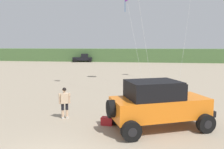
{
  "coord_description": "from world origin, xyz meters",
  "views": [
    {
      "loc": [
        3.16,
        -6.25,
        3.82
      ],
      "look_at": [
        1.33,
        5.53,
        2.32
      ],
      "focal_mm": 36.26,
      "sensor_mm": 36.0,
      "label": 1
    }
  ],
  "objects_px": {
    "cooler_box": "(107,121)",
    "person_watching": "(65,101)",
    "distant_pickup": "(83,58)",
    "jeep": "(158,103)"
  },
  "relations": [
    {
      "from": "cooler_box",
      "to": "person_watching",
      "type": "bearing_deg",
      "value": 170.17
    },
    {
      "from": "distant_pickup",
      "to": "jeep",
      "type": "bearing_deg",
      "value": -69.58
    },
    {
      "from": "cooler_box",
      "to": "distant_pickup",
      "type": "distance_m",
      "value": 44.57
    },
    {
      "from": "jeep",
      "to": "distant_pickup",
      "type": "xyz_separation_m",
      "value": [
        -15.86,
        42.61,
        -0.26
      ]
    },
    {
      "from": "cooler_box",
      "to": "distant_pickup",
      "type": "height_order",
      "value": "distant_pickup"
    },
    {
      "from": "jeep",
      "to": "person_watching",
      "type": "relative_size",
      "value": 3.0
    },
    {
      "from": "person_watching",
      "to": "distant_pickup",
      "type": "distance_m",
      "value": 43.26
    },
    {
      "from": "person_watching",
      "to": "distant_pickup",
      "type": "xyz_separation_m",
      "value": [
        -11.04,
        41.83,
        0.0
      ]
    },
    {
      "from": "person_watching",
      "to": "distant_pickup",
      "type": "height_order",
      "value": "distant_pickup"
    },
    {
      "from": "jeep",
      "to": "distant_pickup",
      "type": "bearing_deg",
      "value": 110.42
    }
  ]
}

